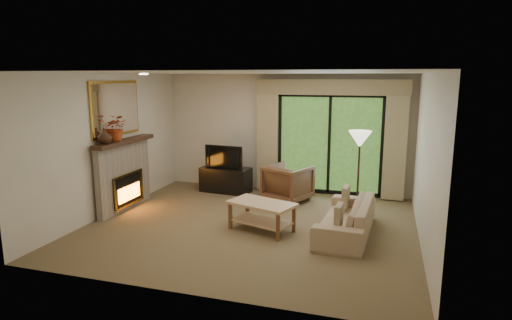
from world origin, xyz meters
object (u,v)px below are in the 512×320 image
(armchair, at_px, (288,183))
(sofa, at_px, (346,217))
(coffee_table, at_px, (262,216))
(media_console, at_px, (226,180))

(armchair, bearing_deg, sofa, 153.75)
(sofa, relative_size, coffee_table, 1.78)
(sofa, bearing_deg, media_console, -120.46)
(armchair, distance_m, coffee_table, 1.82)
(media_console, bearing_deg, sofa, -28.19)
(media_console, relative_size, sofa, 0.57)
(sofa, bearing_deg, armchair, -136.42)
(sofa, distance_m, coffee_table, 1.38)
(media_console, height_order, armchair, armchair)
(media_console, xyz_separation_m, coffee_table, (1.46, -2.13, -0.03))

